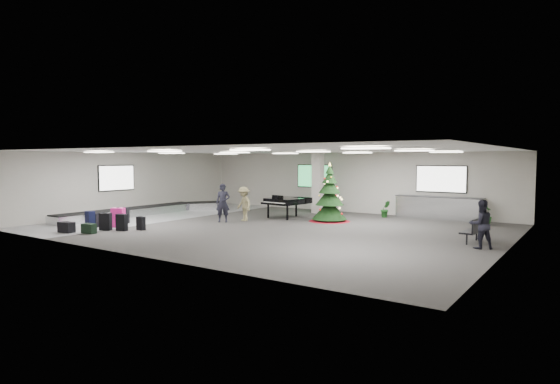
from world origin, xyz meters
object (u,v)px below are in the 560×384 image
Objects in this scene: service_counter at (438,208)px; christmas_tree at (329,201)px; grand_piano at (286,201)px; traveler_b at (244,204)px; bench at (475,229)px; potted_plant_left at (385,209)px; potted_plant_right at (486,215)px; pink_suitcase at (118,218)px; traveler_bench at (481,224)px; baggage_carousel at (146,211)px; traveler_a at (223,203)px.

service_counter is 1.49× the size of christmas_tree.
traveler_b is at bearing -109.49° from grand_piano.
service_counter is 5.34m from christmas_tree.
grand_piano is 1.54× the size of bench.
potted_plant_left is 0.93× the size of potted_plant_right.
grand_piano is (4.01, 6.65, 0.40)m from pink_suitcase.
traveler_bench reaches higher than potted_plant_left.
bench is at bearing 20.85° from traveler_b.
potted_plant_right is at bearing -21.88° from service_counter.
potted_plant_left is (10.52, 5.89, 0.21)m from baggage_carousel.
traveler_a is 11.52m from potted_plant_right.
service_counter is at bearing 19.91° from potted_plant_left.
traveler_a is 1.94× the size of potted_plant_right.
baggage_carousel is 12.06m from potted_plant_left.
traveler_a reaches higher than baggage_carousel.
traveler_b is (-7.24, -5.72, 0.24)m from service_counter.
traveler_bench is at bearing -80.66° from potted_plant_right.
baggage_carousel is 5.72m from traveler_b.
baggage_carousel is at bearing -158.92° from potted_plant_right.
service_counter is 2.44m from potted_plant_right.
traveler_b reaches higher than traveler_bench.
potted_plant_left is at bearing 42.15° from grand_piano.
baggage_carousel is at bearing -148.72° from grand_piano.
pink_suitcase is at bearing -114.69° from grand_piano.
baggage_carousel is 5.15m from traveler_a.
pink_suitcase is 7.78m from grand_piano.
potted_plant_left is at bearing -160.09° from service_counter.
traveler_a is (-1.48, -2.94, 0.06)m from grand_piano.
potted_plant_right is (8.52, 2.76, -0.36)m from grand_piano.
traveler_bench is (16.07, -0.01, 0.57)m from baggage_carousel.
potted_plant_left is (7.94, 9.49, 0.01)m from pink_suitcase.
bench is 0.89× the size of traveler_bench.
potted_plant_right is at bearing 24.36° from grand_piano.
bench is at bearing -105.56° from traveler_bench.
service_counter is at bearing 120.60° from bench.
christmas_tree is 3.25m from potted_plant_left.
potted_plant_right reaches higher than baggage_carousel.
pink_suitcase is 13.96m from traveler_bench.
grand_piano reaches higher than potted_plant_right.
service_counter is 6.38m from bench.
traveler_b is (-10.08, 0.00, 0.31)m from bench.
christmas_tree reaches higher than traveler_b.
potted_plant_left is (4.93, 4.88, -0.37)m from traveler_b.
pink_suitcase reaches higher than baggage_carousel.
baggage_carousel is 5.56× the size of traveler_a.
traveler_a is (-3.83, -2.99, -0.06)m from christmas_tree.
bench is 0.88× the size of traveler_b.
potted_plant_right is (9.51, 4.81, -0.34)m from traveler_b.
grand_piano is 1.38× the size of traveler_bench.
baggage_carousel is 7.29m from grand_piano.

